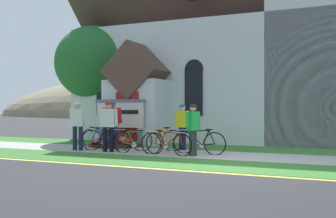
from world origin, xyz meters
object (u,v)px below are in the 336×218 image
Objects in this scene: bicycle_orange at (168,143)px; cyclist_in_red_jersey at (108,122)px; cyclist_in_green_jersey at (113,120)px; cyclist_in_white_jersey at (182,123)px; yard_deciduous_tree at (94,63)px; bicycle_yellow at (199,142)px; bicycle_green at (136,142)px; bicycle_black at (106,139)px; bicycle_red at (157,140)px; cyclist_in_blue_jersey at (193,126)px; bicycle_white at (97,138)px; church_sign at (120,115)px; cyclist_in_yellow_jersey at (78,122)px.

bicycle_orange is 1.04× the size of cyclist_in_red_jersey.
cyclist_in_green_jersey reaches higher than cyclist_in_red_jersey.
yard_deciduous_tree is at bearing 151.86° from cyclist_in_white_jersey.
bicycle_green is at bearing -162.26° from bicycle_yellow.
bicycle_black is 0.99× the size of cyclist_in_red_jersey.
bicycle_red is 1.04× the size of cyclist_in_white_jersey.
cyclist_in_white_jersey is (-0.93, 1.51, 0.01)m from cyclist_in_blue_jersey.
bicycle_red is at bearing 130.36° from bicycle_orange.
bicycle_yellow is 8.34m from yard_deciduous_tree.
cyclist_in_blue_jersey is 1.77m from cyclist_in_white_jersey.
cyclist_in_red_jersey is at bearing -51.60° from yard_deciduous_tree.
bicycle_white is at bearing 177.71° from bicycle_red.
church_sign is at bearing 105.38° from cyclist_in_green_jersey.
cyclist_in_blue_jersey reaches higher than bicycle_white.
cyclist_in_white_jersey is 0.30× the size of yard_deciduous_tree.
bicycle_white is 5.40m from yard_deciduous_tree.
cyclist_in_yellow_jersey is at bearing 179.25° from cyclist_in_red_jersey.
bicycle_orange is 0.33× the size of yard_deciduous_tree.
bicycle_green is 1.03× the size of cyclist_in_red_jersey.
bicycle_black is at bearing -75.83° from church_sign.
bicycle_black is 0.96× the size of bicycle_green.
cyclist_in_yellow_jersey is at bearing -154.86° from cyclist_in_white_jersey.
bicycle_green is 2.36m from cyclist_in_yellow_jersey.
cyclist_in_blue_jersey is at bearing -34.55° from yard_deciduous_tree.
cyclist_in_green_jersey is at bearing -48.04° from yard_deciduous_tree.
cyclist_in_red_jersey reaches higher than bicycle_green.
bicycle_yellow is 1.41m from cyclist_in_white_jersey.
cyclist_in_blue_jersey is at bearing -58.42° from cyclist_in_white_jersey.
bicycle_black is 0.98m from bicycle_white.
bicycle_yellow is 1.13× the size of cyclist_in_blue_jersey.
bicycle_yellow is 1.09× the size of bicycle_white.
cyclist_in_white_jersey is at bearing -28.14° from yard_deciduous_tree.
cyclist_in_green_jersey is (-3.49, 1.08, 0.10)m from cyclist_in_blue_jersey.
bicycle_yellow is at bearing 8.38° from cyclist_in_yellow_jersey.
bicycle_yellow is (3.77, -1.51, -0.81)m from church_sign.
cyclist_in_yellow_jersey is at bearing -101.58° from church_sign.
cyclist_in_white_jersey is (0.69, 0.59, 0.55)m from bicycle_red.
bicycle_green is at bearing -108.36° from bicycle_red.
cyclist_in_red_jersey is (-2.96, -0.64, 0.61)m from bicycle_yellow.
cyclist_in_red_jersey reaches higher than cyclist_in_blue_jersey.
cyclist_in_blue_jersey is at bearing 0.81° from cyclist_in_red_jersey.
bicycle_green is at bearing -49.07° from church_sign.
bicycle_red is at bearing -28.80° from church_sign.
bicycle_yellow is at bearing -5.89° from bicycle_white.
cyclist_in_blue_jersey is 0.94× the size of cyclist_in_yellow_jersey.
bicycle_white is (-4.10, 0.42, -0.02)m from bicycle_yellow.
bicycle_green is at bearing -35.29° from cyclist_in_green_jersey.
bicycle_green is 1.09× the size of cyclist_in_white_jersey.
cyclist_in_red_jersey reaches higher than cyclist_in_yellow_jersey.
cyclist_in_blue_jersey is 0.30× the size of yard_deciduous_tree.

